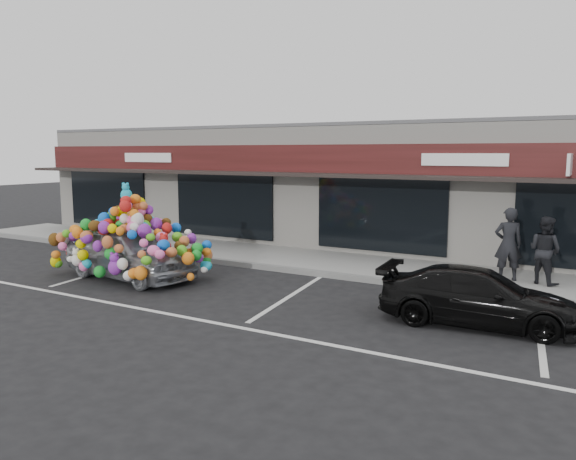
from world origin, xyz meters
The scene contains 12 objects.
ground centered at (0.00, 0.00, 0.00)m, with size 90.00×90.00×0.00m, color black.
shop_building centered at (0.00, 8.44, 2.16)m, with size 24.00×7.20×4.31m.
sidewalk centered at (0.00, 4.00, 0.07)m, with size 26.00×3.00×0.15m, color gray.
kerb centered at (0.00, 2.50, 0.07)m, with size 26.00×0.18×0.16m, color slate.
parking_stripe_left centered at (-3.20, 0.20, 0.00)m, with size 0.12×4.40×0.01m, color silver.
parking_stripe_mid centered at (2.80, 0.20, 0.00)m, with size 0.12×4.40×0.01m, color silver.
parking_stripe_right centered at (8.20, 0.20, 0.00)m, with size 0.12×4.40×0.01m, color silver.
lane_line centered at (2.00, -2.30, 0.00)m, with size 14.00×0.12×0.01m, color silver.
toy_car centered at (-1.85, -0.27, 0.85)m, with size 2.94×4.50×2.51m.
black_sedan centered at (7.07, 0.22, 0.55)m, with size 3.82×1.55×1.11m, color black.
pedestrian_a centered at (7.01, 3.90, 1.08)m, with size 0.67×0.44×1.85m, color black.
pedestrian_b centered at (7.85, 3.93, 0.99)m, with size 0.81×0.63×1.67m, color black.
Camera 1 is at (9.21, -10.87, 3.36)m, focal length 35.00 mm.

